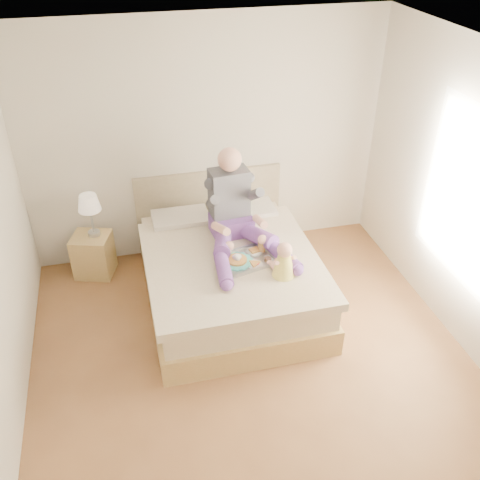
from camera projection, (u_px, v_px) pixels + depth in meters
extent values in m
cube|color=brown|center=(254.00, 367.00, 4.90)|extent=(4.00, 4.20, 0.01)
cube|color=white|center=(261.00, 70.00, 3.42)|extent=(4.00, 4.20, 0.02)
cube|color=beige|center=(206.00, 141.00, 5.86)|extent=(4.00, 0.02, 2.70)
cube|color=white|center=(469.00, 198.00, 4.69)|extent=(0.02, 1.30, 1.60)
cube|color=#F3E7C8|center=(468.00, 198.00, 4.69)|extent=(0.01, 1.18, 1.48)
cube|color=#A4864C|center=(230.00, 288.00, 5.65)|extent=(1.68, 2.13, 0.28)
cube|color=beige|center=(229.00, 268.00, 5.50)|extent=(1.60, 2.05, 0.24)
cube|color=beige|center=(232.00, 263.00, 5.29)|extent=(1.70, 1.80, 0.09)
cube|color=beige|center=(181.00, 221.00, 5.93)|extent=(0.62, 0.40, 0.14)
cube|color=beige|center=(247.00, 212.00, 6.08)|extent=(0.62, 0.40, 0.14)
cube|color=#86775C|center=(209.00, 209.00, 6.32)|extent=(1.70, 0.08, 1.00)
cube|color=#A4864C|center=(93.00, 255.00, 5.98)|extent=(0.49, 0.46, 0.49)
cylinder|color=#B4B8BB|center=(94.00, 233.00, 5.85)|extent=(0.13, 0.13, 0.04)
cylinder|color=#B4B8BB|center=(92.00, 221.00, 5.77)|extent=(0.03, 0.03, 0.27)
cone|color=beige|center=(89.00, 203.00, 5.64)|extent=(0.24, 0.24, 0.17)
cube|color=#603789|center=(231.00, 224.00, 5.64)|extent=(0.44, 0.36, 0.20)
cube|color=#3C3B43|center=(229.00, 193.00, 5.50)|extent=(0.41, 0.28, 0.52)
sphere|color=#F3B198|center=(230.00, 159.00, 5.26)|extent=(0.24, 0.24, 0.24)
cylinder|color=#603789|center=(223.00, 241.00, 5.39)|extent=(0.30, 0.59, 0.24)
cylinder|color=#603789|center=(223.00, 268.00, 5.03)|extent=(0.18, 0.51, 0.14)
sphere|color=#603789|center=(227.00, 285.00, 4.84)|extent=(0.12, 0.12, 0.12)
cylinder|color=#3C3B43|center=(213.00, 202.00, 5.31)|extent=(0.10, 0.33, 0.27)
cylinder|color=#F3B198|center=(221.00, 229.00, 5.26)|extent=(0.15, 0.35, 0.18)
sphere|color=#F3B198|center=(229.00, 246.00, 5.20)|extent=(0.10, 0.10, 0.10)
cylinder|color=#603789|center=(256.00, 235.00, 5.48)|extent=(0.39, 0.58, 0.24)
cylinder|color=#603789|center=(283.00, 256.00, 5.20)|extent=(0.26, 0.52, 0.14)
sphere|color=#603789|center=(297.00, 270.00, 5.03)|extent=(0.12, 0.12, 0.12)
cylinder|color=#3C3B43|center=(254.00, 195.00, 5.43)|extent=(0.16, 0.34, 0.27)
cylinder|color=#F3B198|center=(260.00, 221.00, 5.37)|extent=(0.09, 0.34, 0.18)
sphere|color=#F3B198|center=(263.00, 240.00, 5.29)|extent=(0.10, 0.10, 0.10)
cube|color=#B4B8BB|center=(247.00, 260.00, 5.25)|extent=(0.58, 0.50, 0.01)
cylinder|color=#40B8B7|center=(237.00, 261.00, 5.21)|extent=(0.30, 0.30, 0.02)
cylinder|color=#B37E3B|center=(237.00, 260.00, 5.20)|extent=(0.20, 0.20, 0.02)
cylinder|color=white|center=(225.00, 252.00, 5.26)|extent=(0.09, 0.09, 0.10)
torus|color=white|center=(230.00, 251.00, 5.28)|extent=(0.03, 0.07, 0.07)
cylinder|color=#906A47|center=(225.00, 248.00, 5.24)|extent=(0.08, 0.08, 0.01)
cylinder|color=white|center=(254.00, 251.00, 5.35)|extent=(0.16, 0.16, 0.01)
cube|color=#B37E3B|center=(255.00, 250.00, 5.34)|extent=(0.11, 0.10, 0.02)
cylinder|color=white|center=(254.00, 265.00, 5.17)|extent=(0.16, 0.16, 0.01)
ellipsoid|color=red|center=(257.00, 264.00, 5.15)|extent=(0.04, 0.04, 0.01)
cylinder|color=white|center=(262.00, 246.00, 5.34)|extent=(0.08, 0.08, 0.13)
cylinder|color=orange|center=(262.00, 246.00, 5.34)|extent=(0.07, 0.07, 0.13)
cylinder|color=white|center=(268.00, 259.00, 5.21)|extent=(0.08, 0.08, 0.04)
cylinder|color=#4F290B|center=(268.00, 259.00, 5.22)|extent=(0.07, 0.07, 0.03)
cone|color=#E1D347|center=(284.00, 265.00, 5.00)|extent=(0.22, 0.22, 0.23)
sphere|color=#F3B198|center=(285.00, 250.00, 4.90)|extent=(0.14, 0.14, 0.14)
cylinder|color=#F3B198|center=(274.00, 267.00, 5.10)|extent=(0.07, 0.17, 0.06)
sphere|color=#F3B198|center=(269.00, 263.00, 5.16)|extent=(0.05, 0.05, 0.05)
cylinder|color=#F3B198|center=(276.00, 263.00, 4.94)|extent=(0.04, 0.12, 0.10)
cylinder|color=#F3B198|center=(281.00, 264.00, 5.13)|extent=(0.11, 0.17, 0.06)
sphere|color=#F3B198|center=(277.00, 260.00, 5.19)|extent=(0.05, 0.05, 0.05)
cylinder|color=#F3B198|center=(291.00, 258.00, 5.01)|extent=(0.09, 0.12, 0.10)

